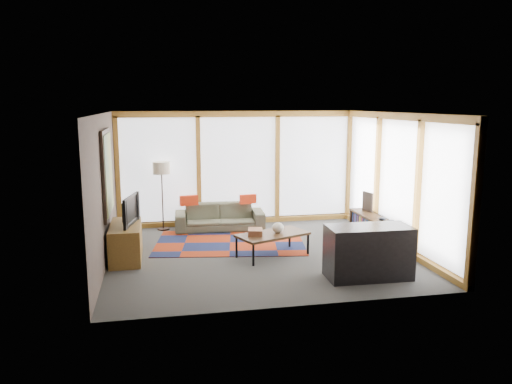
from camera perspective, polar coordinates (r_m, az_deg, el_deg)
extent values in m
plane|color=#32312F|center=(9.40, 0.48, -7.04)|extent=(5.50, 5.50, 0.00)
cube|color=#3F332E|center=(8.96, -16.99, 0.20)|extent=(0.04, 5.00, 2.60)
cube|color=#3F332E|center=(6.72, 4.88, -2.61)|extent=(5.50, 0.04, 2.60)
cube|color=silver|center=(8.98, 0.51, 9.01)|extent=(5.50, 5.00, 0.04)
cube|color=white|center=(11.51, -2.03, 2.77)|extent=(5.30, 0.02, 2.35)
cube|color=white|center=(10.02, 15.91, 1.27)|extent=(0.02, 4.80, 2.35)
cube|color=black|center=(9.21, -16.68, 2.06)|extent=(0.05, 1.35, 1.55)
cube|color=gold|center=(9.21, -16.49, 2.07)|extent=(0.02, 1.20, 1.40)
cube|color=maroon|center=(10.10, -2.99, -5.80)|extent=(3.20, 2.33, 0.01)
imported|color=#3C3D2D|center=(11.11, -4.18, -2.84)|extent=(1.99, 0.87, 0.57)
cube|color=#B92B10|center=(10.98, -7.68, -0.96)|extent=(0.41, 0.20, 0.22)
cube|color=#B92B10|center=(11.08, -0.92, -0.81)|extent=(0.38, 0.16, 0.20)
cube|color=brown|center=(9.03, -0.09, -4.58)|extent=(0.31, 0.36, 0.11)
ellipsoid|color=beige|center=(9.17, 2.53, -4.09)|extent=(0.26, 0.26, 0.19)
ellipsoid|color=black|center=(9.73, 15.18, -3.35)|extent=(0.21, 0.21, 0.10)
ellipsoid|color=black|center=(10.02, 14.23, -3.00)|extent=(0.17, 0.17, 0.07)
cube|color=black|center=(10.80, 12.63, -1.08)|extent=(0.11, 0.31, 0.41)
cube|color=brown|center=(9.29, -14.64, -5.53)|extent=(0.53, 1.28, 0.64)
imported|color=black|center=(9.16, -14.60, -2.00)|extent=(0.32, 0.92, 0.53)
cube|color=black|center=(8.24, 12.73, -6.72)|extent=(1.36, 0.66, 0.85)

